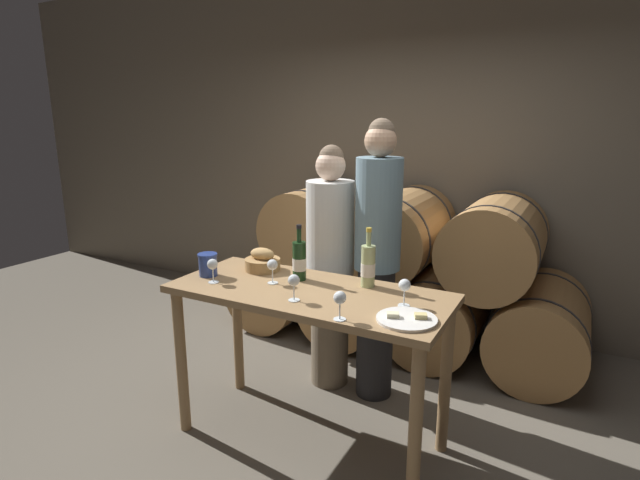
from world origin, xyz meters
TOP-DOWN VIEW (x-y plane):
  - ground_plane at (0.00, 0.00)m, footprint 10.00×10.00m
  - stone_wall_back at (0.00, 2.11)m, footprint 10.00×0.12m
  - barrel_stack at (-0.00, 1.50)m, footprint 2.86×0.98m
  - tasting_table at (0.00, 0.00)m, footprint 1.53×0.66m
  - person_left at (-0.20, 0.64)m, footprint 0.32×0.32m
  - person_right at (0.14, 0.64)m, footprint 0.29×0.29m
  - wine_bottle_red at (-0.13, 0.13)m, footprint 0.08×0.08m
  - wine_bottle_white at (0.26, 0.20)m, footprint 0.08×0.08m
  - blue_crock at (-0.64, -0.06)m, footprint 0.11×0.11m
  - bread_basket at (-0.42, 0.18)m, footprint 0.21×0.21m
  - cheese_plate at (0.61, -0.15)m, footprint 0.28×0.28m
  - wine_glass_far_left at (-0.53, -0.15)m, footprint 0.06×0.06m
  - wine_glass_left at (-0.23, -0.00)m, footprint 0.06×0.06m
  - wine_glass_center at (0.01, -0.18)m, footprint 0.06×0.06m
  - wine_glass_right at (0.33, -0.29)m, footprint 0.06×0.06m
  - wine_glass_far_right at (0.53, 0.02)m, footprint 0.06×0.06m

SIDE VIEW (x-z plane):
  - ground_plane at x=0.00m, z-range 0.00..0.00m
  - barrel_stack at x=0.00m, z-range -0.05..1.23m
  - tasting_table at x=0.00m, z-range 0.32..1.25m
  - person_left at x=-0.20m, z-range 0.02..1.69m
  - cheese_plate at x=0.61m, z-range 0.92..0.95m
  - person_right at x=0.14m, z-range 0.04..1.87m
  - bread_basket at x=-0.42m, z-range 0.91..1.05m
  - blue_crock at x=-0.64m, z-range 0.93..1.07m
  - wine_glass_far_left at x=-0.53m, z-range 0.96..1.10m
  - wine_glass_left at x=-0.23m, z-range 0.96..1.10m
  - wine_glass_center at x=0.01m, z-range 0.96..1.10m
  - wine_glass_right at x=0.33m, z-range 0.96..1.10m
  - wine_glass_far_right at x=0.53m, z-range 0.96..1.10m
  - wine_bottle_red at x=-0.13m, z-range 0.88..1.20m
  - wine_bottle_white at x=0.26m, z-range 0.88..1.21m
  - stone_wall_back at x=0.00m, z-range 0.00..3.20m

